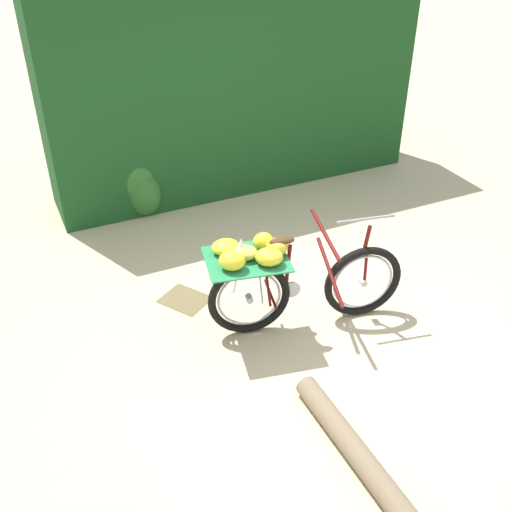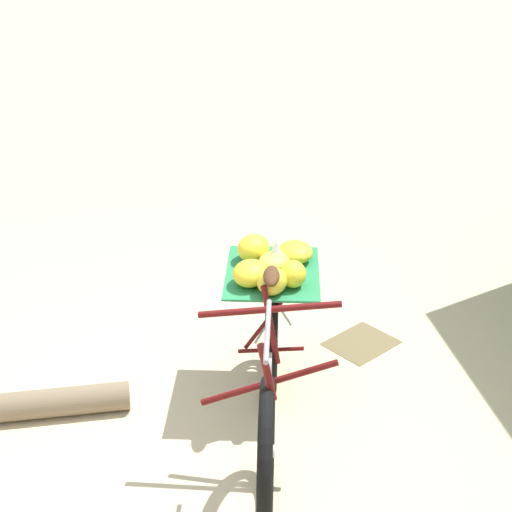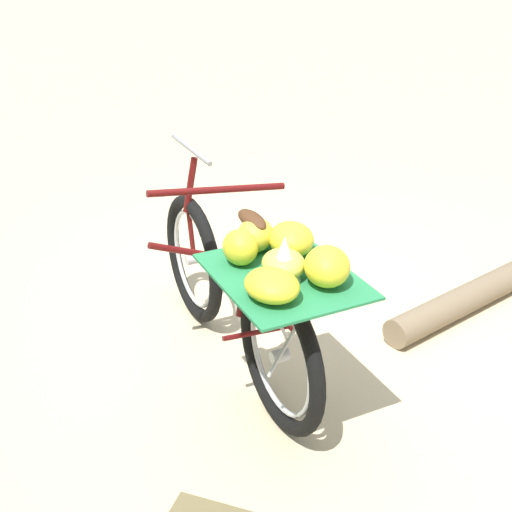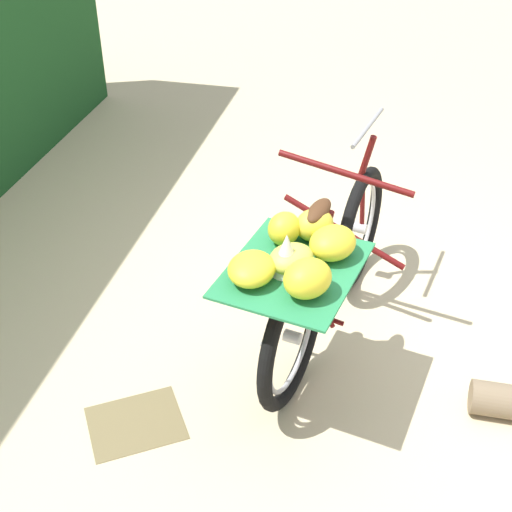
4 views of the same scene
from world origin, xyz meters
name	(u,v)px [view 3 (image 3 of 4)]	position (x,y,z in m)	size (l,w,h in m)	color
ground_plane	(254,354)	(0.00, 0.00, 0.00)	(60.00, 60.00, 0.00)	beige
bicycle	(246,288)	(-0.22, -0.04, 0.53)	(1.46, 1.48, 1.03)	black
fallen_log	(486,289)	(1.00, -1.13, 0.08)	(0.17, 0.17, 1.63)	#7F6B51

